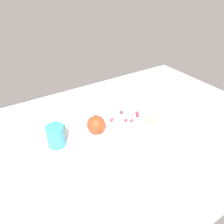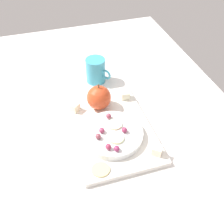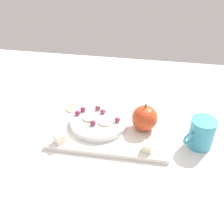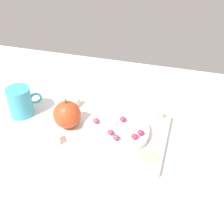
% 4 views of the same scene
% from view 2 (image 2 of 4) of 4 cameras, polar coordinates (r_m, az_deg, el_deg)
% --- Properties ---
extents(table, '(1.48, 0.96, 0.05)m').
position_cam_2_polar(table, '(0.90, -2.52, -5.27)').
color(table, silver).
rests_on(table, ground).
extents(platter, '(0.36, 0.24, 0.02)m').
position_cam_2_polar(platter, '(0.88, -0.28, -3.53)').
color(platter, silver).
rests_on(platter, table).
extents(serving_dish, '(0.18, 0.18, 0.02)m').
position_cam_2_polar(serving_dish, '(0.84, -0.00, -4.50)').
color(serving_dish, white).
rests_on(serving_dish, platter).
extents(apple_whole, '(0.08, 0.08, 0.08)m').
position_cam_2_polar(apple_whole, '(0.92, -2.64, 2.94)').
color(apple_whole, '#C54120').
rests_on(apple_whole, platter).
extents(apple_stem, '(0.01, 0.00, 0.01)m').
position_cam_2_polar(apple_stem, '(0.90, -2.73, 5.20)').
color(apple_stem, brown).
rests_on(apple_stem, apple_whole).
extents(cheese_cube_0, '(0.03, 0.03, 0.03)m').
position_cam_2_polar(cheese_cube_0, '(0.98, 2.70, 3.42)').
color(cheese_cube_0, '#EEECC8').
rests_on(cheese_cube_0, platter).
extents(cheese_cube_1, '(0.04, 0.04, 0.03)m').
position_cam_2_polar(cheese_cube_1, '(0.81, 9.06, -7.58)').
color(cheese_cube_1, '#F9E5C9').
rests_on(cheese_cube_1, platter).
extents(cheese_cube_2, '(0.04, 0.04, 0.03)m').
position_cam_2_polar(cheese_cube_2, '(0.93, -7.52, 0.98)').
color(cheese_cube_2, '#EDE9C1').
rests_on(cheese_cube_2, platter).
extents(cracker_0, '(0.05, 0.05, 0.00)m').
position_cam_2_polar(cracker_0, '(0.77, -2.28, -11.45)').
color(cracker_0, '#D5C381').
rests_on(cracker_0, platter).
extents(grape_0, '(0.02, 0.02, 0.02)m').
position_cam_2_polar(grape_0, '(0.83, 2.52, -3.64)').
color(grape_0, '#8E2E51').
rests_on(grape_0, serving_dish).
extents(grape_1, '(0.02, 0.02, 0.02)m').
position_cam_2_polar(grape_1, '(0.87, -0.68, -0.82)').
color(grape_1, '#913D50').
rests_on(grape_1, serving_dish).
extents(grape_2, '(0.02, 0.02, 0.02)m').
position_cam_2_polar(grape_2, '(0.79, -0.93, -7.04)').
color(grape_2, '#952C48').
rests_on(grape_2, serving_dish).
extents(grape_3, '(0.02, 0.02, 0.02)m').
position_cam_2_polar(grape_3, '(0.83, -1.87, -3.68)').
color(grape_3, '#933856').
rests_on(grape_3, serving_dish).
extents(grape_4, '(0.02, 0.02, 0.02)m').
position_cam_2_polar(grape_4, '(0.81, -2.80, -4.93)').
color(grape_4, brown).
rests_on(grape_4, serving_dish).
extents(grape_5, '(0.02, 0.02, 0.02)m').
position_cam_2_polar(grape_5, '(0.78, 0.96, -7.36)').
color(grape_5, '#882B53').
rests_on(grape_5, serving_dish).
extents(apple_slice_0, '(0.04, 0.04, 0.01)m').
position_cam_2_polar(apple_slice_0, '(0.85, 0.55, -2.54)').
color(apple_slice_0, beige).
rests_on(apple_slice_0, serving_dish).
extents(apple_slice_1, '(0.04, 0.04, 0.01)m').
position_cam_2_polar(apple_slice_1, '(0.82, 0.87, -5.28)').
color(apple_slice_1, beige).
rests_on(apple_slice_1, serving_dish).
extents(cup, '(0.09, 0.08, 0.09)m').
position_cam_2_polar(cup, '(1.07, -3.25, 8.33)').
color(cup, teal).
rests_on(cup, table).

